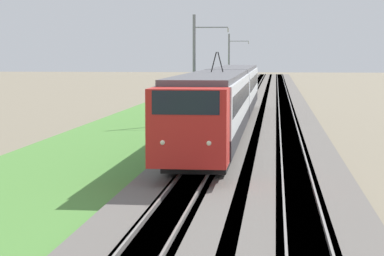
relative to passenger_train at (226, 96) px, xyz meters
name	(u,v)px	position (x,y,z in m)	size (l,w,h in m)	color
ballast_main	(234,118)	(10.11, 0.00, -2.27)	(240.00, 4.40, 0.30)	#605B56
ballast_adjacent	(286,119)	(10.11, -3.93, -2.27)	(240.00, 4.40, 0.30)	#605B56
track_main	(234,118)	(10.11, 0.00, -2.26)	(240.00, 1.57, 0.45)	#4C4238
track_adjacent	(286,119)	(10.11, -3.93, -2.26)	(240.00, 1.57, 0.45)	#4C4238
grass_verge	(165,119)	(10.11, 5.38, -2.36)	(240.00, 9.49, 0.12)	#4C8438
passenger_train	(226,96)	(0.00, 0.00, 0.00)	(41.54, 2.99, 5.15)	red
catenary_mast_mid	(195,68)	(6.24, 2.61, 1.62)	(0.22, 2.56, 7.80)	slate
catenary_mast_far	(229,63)	(45.75, 2.61, 1.47)	(0.22, 2.56, 7.50)	slate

